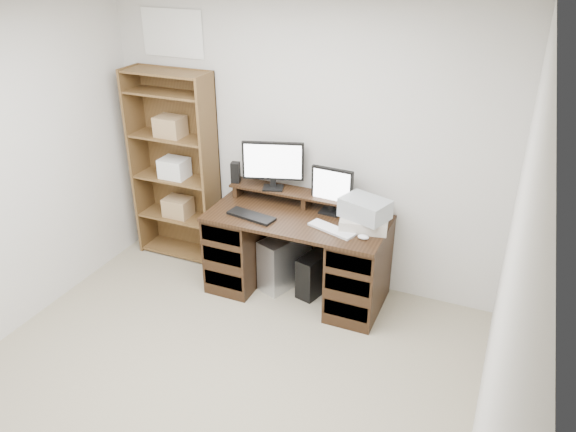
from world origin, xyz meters
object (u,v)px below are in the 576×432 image
Objects in this scene: tower_silver at (285,260)px; bookshelf at (176,165)px; tower_black at (315,273)px; monitor_small at (332,189)px; monitor_wide at (273,163)px; printer at (364,222)px; desk at (298,254)px.

bookshelf is (-1.16, 0.14, 0.68)m from tower_silver.
tower_black is at bearing 17.86° from tower_silver.
monitor_small is 0.22× the size of bookshelf.
tower_silver is at bearing -55.01° from monitor_wide.
bookshelf is at bearing -170.56° from tower_black.
monitor_wide is 0.88m from tower_silver.
monitor_wide is 1.38× the size of printer.
monitor_small is at bearing -19.32° from monitor_wide.
tower_black is at bearing -33.77° from monitor_wide.
tower_black is at bearing 163.11° from printer.
tower_silver is at bearing -167.10° from tower_black.
bookshelf is at bearing 161.81° from monitor_wide.
printer is 0.91m from tower_silver.
tower_silver is at bearing 154.10° from desk.
monitor_wide is 1.06× the size of tower_silver.
printer is 0.92× the size of tower_black.
tower_black is (0.46, -0.13, -0.92)m from monitor_wide.
tower_silver is (-0.16, 0.08, -0.15)m from desk.
printer reaches higher than desk.
monitor_wide is 0.56m from monitor_small.
printer is at bearing -21.79° from monitor_small.
monitor_wide is at bearing 157.57° from printer.
printer reaches higher than tower_silver.
monitor_small reaches higher than printer.
bookshelf is (-1.46, 0.15, 0.73)m from tower_black.
monitor_wide is 0.28× the size of bookshelf.
bookshelf is (-1.00, 0.01, -0.19)m from monitor_wide.
tower_black is (-0.08, -0.12, -0.78)m from monitor_small.
desk is at bearing 171.17° from printer.
desk is at bearing -49.54° from monitor_wide.
tower_silver is 0.30m from tower_black.
bookshelf reaches higher than monitor_wide.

